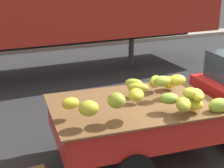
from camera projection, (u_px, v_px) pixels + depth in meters
name	position (u px, v px, depth m)	size (l,w,h in m)	color
ground	(203.00, 152.00, 6.19)	(220.00, 220.00, 0.00)	#28282B
curb_strip	(68.00, 45.00, 14.38)	(80.00, 0.80, 0.16)	gray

